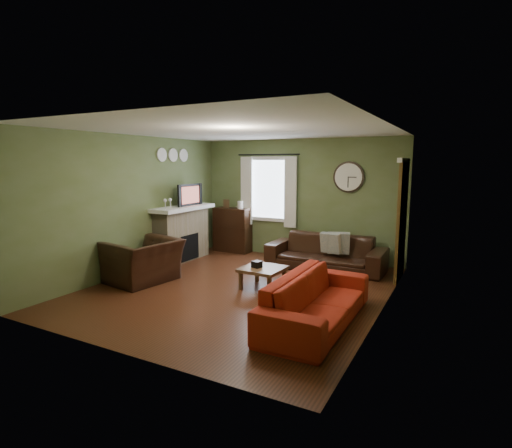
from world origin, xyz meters
The scene contains 31 objects.
floor centered at (0.00, 0.00, 0.00)m, with size 4.60×5.20×0.00m, color #432011.
ceiling centered at (0.00, 0.00, 2.60)m, with size 4.60×5.20×0.00m, color white.
wall_left centered at (-2.30, 0.00, 1.30)m, with size 0.00×5.20×2.60m, color #5A6B3D.
wall_right centered at (2.30, 0.00, 1.30)m, with size 0.00×5.20×2.60m, color #5A6B3D.
wall_back centered at (0.00, 2.60, 1.30)m, with size 4.60×0.00×2.60m, color #5A6B3D.
wall_front centered at (0.00, -2.60, 1.30)m, with size 4.60×0.00×2.60m, color #5A6B3D.
fireplace centered at (-2.10, 1.15, 0.55)m, with size 0.40×1.40×1.10m, color #998761.
firebox centered at (-1.91, 1.15, 0.30)m, with size 0.04×0.60×0.55m, color black.
mantel centered at (-2.07, 1.15, 1.14)m, with size 0.58×1.60×0.08m, color white.
tv centered at (-2.05, 1.30, 1.35)m, with size 0.60×0.08×0.35m, color black.
tv_screen centered at (-1.97, 1.30, 1.41)m, with size 0.02×0.62×0.36m, color #994C3F.
medallion_left centered at (-2.28, 0.80, 2.25)m, with size 0.28×0.28×0.03m, color white.
medallion_mid centered at (-2.28, 1.15, 2.25)m, with size 0.28×0.28×0.03m, color white.
medallion_right centered at (-2.28, 1.50, 2.25)m, with size 0.28×0.28×0.03m, color white.
window_pane centered at (-0.70, 2.58, 1.50)m, with size 1.00×0.02×1.30m, color silver, non-canonical shape.
curtain_rod centered at (-0.70, 2.48, 2.27)m, with size 0.03×0.03×1.50m, color black.
curtain_left centered at (-1.25, 2.48, 1.45)m, with size 0.28×0.04×1.55m, color silver.
curtain_right centered at (-0.15, 2.48, 1.45)m, with size 0.28×0.04×1.55m, color silver.
wall_clock centered at (1.10, 2.55, 1.80)m, with size 0.64×0.06×0.64m, color white, non-canonical shape.
door centered at (2.27, 1.85, 1.05)m, with size 0.05×0.90×2.10m, color brown.
bookshelf centered at (-1.59, 2.39, 0.52)m, with size 0.87×0.37×1.04m, color black, non-canonical shape.
book centered at (-1.61, 2.59, 0.96)m, with size 0.17×0.23×0.02m, color #533822.
sofa_brown centered at (0.87, 1.89, 0.33)m, with size 2.29×0.90×0.67m, color black.
pillow_left centered at (0.99, 1.82, 0.55)m, with size 0.39×0.12×0.39m, color gray.
pillow_right centered at (1.13, 1.88, 0.55)m, with size 0.42×0.13×0.42m, color gray.
sofa_red centered at (1.63, -0.79, 0.32)m, with size 2.20×0.86×0.64m, color maroon.
armchair centered at (-1.70, -0.45, 0.37)m, with size 1.15×1.01×0.75m, color black.
coffee_table centered at (0.33, 0.21, 0.18)m, with size 0.67×0.67×0.36m, color #533822, non-canonical shape.
tissue_box centered at (0.24, 0.17, 0.40)m, with size 0.14×0.14×0.11m, color black.
wine_glass_a centered at (-2.05, 0.59, 1.28)m, with size 0.07×0.07×0.20m, color white, non-canonical shape.
wine_glass_b centered at (-2.05, 0.74, 1.28)m, with size 0.07×0.07×0.20m, color white, non-canonical shape.
Camera 1 is at (3.26, -5.57, 2.08)m, focal length 28.00 mm.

